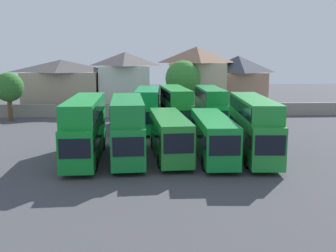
{
  "coord_description": "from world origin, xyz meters",
  "views": [
    {
      "loc": [
        -1.9,
        -32.26,
        8.42
      ],
      "look_at": [
        0.0,
        3.0,
        2.19
      ],
      "focal_mm": 42.51,
      "sensor_mm": 36.0,
      "label": 1
    }
  ],
  "objects_px": {
    "bus_9": "(210,106)",
    "house_terrace_left": "(62,85)",
    "bus_5": "(253,124)",
    "bus_6": "(124,113)",
    "house_terrace_far_right": "(238,82)",
    "tree_left_of_lot": "(183,78)",
    "house_terrace_right": "(196,78)",
    "bus_3": "(169,134)",
    "bus_7": "(148,107)",
    "bus_1": "(85,126)",
    "house_terrace_centre": "(125,81)",
    "tree_behind_wall": "(9,87)",
    "bus_8": "(175,106)",
    "bus_2": "(128,125)",
    "bus_4": "(213,135)"
  },
  "relations": [
    {
      "from": "tree_left_of_lot",
      "to": "bus_8",
      "type": "bearing_deg",
      "value": -99.45
    },
    {
      "from": "house_terrace_far_right",
      "to": "tree_left_of_lot",
      "type": "height_order",
      "value": "house_terrace_far_right"
    },
    {
      "from": "house_terrace_far_right",
      "to": "house_terrace_right",
      "type": "bearing_deg",
      "value": -173.34
    },
    {
      "from": "tree_left_of_lot",
      "to": "tree_behind_wall",
      "type": "height_order",
      "value": "tree_left_of_lot"
    },
    {
      "from": "bus_8",
      "to": "bus_9",
      "type": "height_order",
      "value": "bus_8"
    },
    {
      "from": "bus_2",
      "to": "bus_8",
      "type": "distance_m",
      "value": 14.53
    },
    {
      "from": "bus_1",
      "to": "house_terrace_centre",
      "type": "relative_size",
      "value": 1.26
    },
    {
      "from": "bus_8",
      "to": "house_terrace_left",
      "type": "xyz_separation_m",
      "value": [
        -16.17,
        15.92,
        1.29
      ]
    },
    {
      "from": "bus_8",
      "to": "house_terrace_left",
      "type": "distance_m",
      "value": 22.72
    },
    {
      "from": "bus_7",
      "to": "bus_8",
      "type": "height_order",
      "value": "bus_8"
    },
    {
      "from": "bus_1",
      "to": "tree_left_of_lot",
      "type": "bearing_deg",
      "value": 156.66
    },
    {
      "from": "tree_behind_wall",
      "to": "house_terrace_left",
      "type": "bearing_deg",
      "value": 60.99
    },
    {
      "from": "bus_7",
      "to": "bus_8",
      "type": "bearing_deg",
      "value": 99.3
    },
    {
      "from": "house_terrace_centre",
      "to": "tree_behind_wall",
      "type": "xyz_separation_m",
      "value": [
        -14.58,
        -10.2,
        -0.21
      ]
    },
    {
      "from": "bus_9",
      "to": "house_terrace_right",
      "type": "bearing_deg",
      "value": 178.94
    },
    {
      "from": "bus_6",
      "to": "bus_5",
      "type": "bearing_deg",
      "value": 39.68
    },
    {
      "from": "bus_4",
      "to": "bus_6",
      "type": "bearing_deg",
      "value": -149.2
    },
    {
      "from": "bus_2",
      "to": "bus_5",
      "type": "distance_m",
      "value": 10.51
    },
    {
      "from": "bus_3",
      "to": "bus_5",
      "type": "xyz_separation_m",
      "value": [
        7.05,
        -0.09,
        0.78
      ]
    },
    {
      "from": "bus_5",
      "to": "bus_6",
      "type": "xyz_separation_m",
      "value": [
        -11.59,
        13.45,
        -0.9
      ]
    },
    {
      "from": "bus_4",
      "to": "house_terrace_left",
      "type": "bearing_deg",
      "value": -147.86
    },
    {
      "from": "bus_1",
      "to": "bus_9",
      "type": "relative_size",
      "value": 1.09
    },
    {
      "from": "bus_3",
      "to": "bus_6",
      "type": "bearing_deg",
      "value": -165.21
    },
    {
      "from": "house_terrace_left",
      "to": "bus_2",
      "type": "bearing_deg",
      "value": -69.11
    },
    {
      "from": "bus_3",
      "to": "bus_8",
      "type": "relative_size",
      "value": 0.93
    },
    {
      "from": "bus_1",
      "to": "house_terrace_left",
      "type": "distance_m",
      "value": 30.52
    },
    {
      "from": "bus_9",
      "to": "house_terrace_left",
      "type": "relative_size",
      "value": 0.91
    },
    {
      "from": "bus_4",
      "to": "house_terrace_right",
      "type": "bearing_deg",
      "value": 175.99
    },
    {
      "from": "bus_5",
      "to": "tree_behind_wall",
      "type": "height_order",
      "value": "tree_behind_wall"
    },
    {
      "from": "bus_1",
      "to": "bus_5",
      "type": "distance_m",
      "value": 13.98
    },
    {
      "from": "bus_8",
      "to": "tree_left_of_lot",
      "type": "relative_size",
      "value": 1.46
    },
    {
      "from": "tree_left_of_lot",
      "to": "bus_5",
      "type": "bearing_deg",
      "value": -82.09
    },
    {
      "from": "bus_7",
      "to": "house_terrace_right",
      "type": "height_order",
      "value": "house_terrace_right"
    },
    {
      "from": "bus_1",
      "to": "house_terrace_right",
      "type": "relative_size",
      "value": 1.16
    },
    {
      "from": "bus_4",
      "to": "house_terrace_left",
      "type": "relative_size",
      "value": 0.96
    },
    {
      "from": "bus_5",
      "to": "house_terrace_left",
      "type": "bearing_deg",
      "value": -139.56
    },
    {
      "from": "bus_7",
      "to": "house_terrace_right",
      "type": "relative_size",
      "value": 1.05
    },
    {
      "from": "bus_1",
      "to": "house_terrace_left",
      "type": "height_order",
      "value": "house_terrace_left"
    },
    {
      "from": "house_terrace_right",
      "to": "bus_4",
      "type": "bearing_deg",
      "value": -94.46
    },
    {
      "from": "bus_7",
      "to": "bus_9",
      "type": "height_order",
      "value": "bus_9"
    },
    {
      "from": "bus_2",
      "to": "house_terrace_far_right",
      "type": "bearing_deg",
      "value": 149.1
    },
    {
      "from": "house_terrace_right",
      "to": "tree_left_of_lot",
      "type": "xyz_separation_m",
      "value": [
        -2.39,
        -3.47,
        0.16
      ]
    },
    {
      "from": "bus_6",
      "to": "house_terrace_centre",
      "type": "distance_m",
      "value": 17.22
    },
    {
      "from": "bus_4",
      "to": "bus_9",
      "type": "xyz_separation_m",
      "value": [
        1.99,
        13.73,
        0.7
      ]
    },
    {
      "from": "bus_5",
      "to": "bus_9",
      "type": "height_order",
      "value": "bus_5"
    },
    {
      "from": "house_terrace_left",
      "to": "bus_3",
      "type": "bearing_deg",
      "value": -63.2
    },
    {
      "from": "bus_9",
      "to": "tree_behind_wall",
      "type": "relative_size",
      "value": 1.65
    },
    {
      "from": "tree_behind_wall",
      "to": "bus_8",
      "type": "bearing_deg",
      "value": -17.98
    },
    {
      "from": "bus_4",
      "to": "house_terrace_left",
      "type": "xyz_separation_m",
      "value": [
        -18.31,
        29.66,
        2.02
      ]
    },
    {
      "from": "bus_3",
      "to": "house_terrace_centre",
      "type": "height_order",
      "value": "house_terrace_centre"
    }
  ]
}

